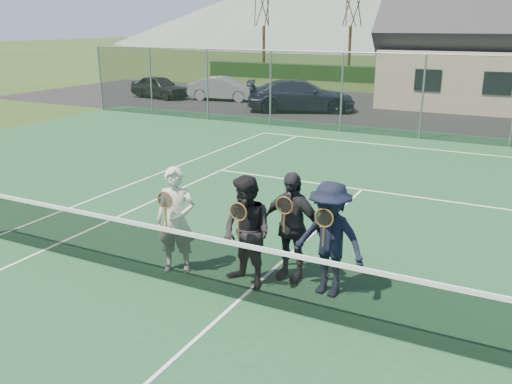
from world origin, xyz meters
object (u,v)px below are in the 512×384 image
Objects in this scene: player_a at (176,220)px; player_b at (247,233)px; player_d at (329,239)px; player_c at (291,226)px; car_c at (301,96)px; tennis_net at (239,269)px; car_b at (224,89)px; car_a at (159,87)px.

player_a is 1.30m from player_b.
player_a is at bearing -171.34° from player_d.
player_c is (0.49, 0.58, 0.00)m from player_b.
car_c is 17.84m from player_a.
player_a reaches higher than car_c.
tennis_net is at bearing -143.37° from player_d.
car_b is 22.37m from player_d.
player_a is 1.00× the size of player_b.
player_c is at bearing 177.37° from car_c.
car_b is 2.11× the size of player_a.
player_a is at bearing 171.28° from car_c.
player_d is at bearing -126.52° from car_a.
tennis_net is (11.58, -19.24, -0.09)m from car_b.
player_b is (-0.13, 0.49, 0.38)m from tennis_net.
player_b is (6.23, -17.09, 0.18)m from car_c.
car_a is 0.95× the size of car_b.
player_b is at bearing 104.74° from tennis_net.
player_a is (-1.43, 0.43, 0.38)m from tennis_net.
player_c reaches higher than car_c.
car_a is at bearing 127.61° from player_a.
player_c is at bearing 19.47° from player_a.
player_c reaches higher than tennis_net.
car_b reaches higher than car_a.
car_c is at bearing -84.91° from car_a.
player_d is at bearing 8.66° from player_a.
player_d is at bearing -154.74° from car_b.
player_b is at bearing -157.86° from car_b.
player_d is at bearing -18.46° from player_c.
car_a is 23.38m from player_c.
car_b is (3.70, 0.81, 0.01)m from car_a.
car_c is 18.69m from tennis_net.
tennis_net is 6.49× the size of player_a.
car_b is 5.49m from car_c.
player_a and player_c have the same top height.
car_b is at bearing 118.37° from player_a.
player_b is 1.00× the size of player_d.
player_b reaches higher than car_b.
player_b is 0.76m from player_c.
car_a is at bearing 132.94° from player_d.
tennis_net is at bearing 175.11° from car_c.
car_a is at bearing 93.11° from car_b.
tennis_net is 6.49× the size of player_d.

